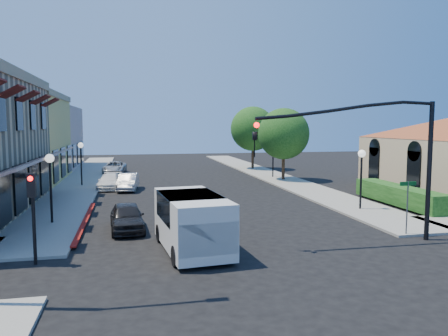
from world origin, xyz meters
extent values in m
plane|color=black|center=(0.00, 0.00, 0.00)|extent=(120.00, 120.00, 0.00)
cube|color=gray|center=(-8.75, 27.00, 0.06)|extent=(3.50, 50.00, 0.12)
cube|color=gray|center=(8.75, 27.00, 0.06)|extent=(3.50, 50.00, 0.12)
cube|color=maroon|center=(-6.90, 8.00, 0.00)|extent=(0.25, 10.00, 0.06)
cube|color=tan|center=(-10.65, 11.00, 7.80)|extent=(0.50, 18.20, 0.60)
cube|color=#561416|center=(-9.60, 11.00, 3.05)|extent=(1.75, 17.00, 0.67)
cube|color=#49120E|center=(-9.95, 7.40, 6.55)|extent=(1.02, 1.50, 0.60)
cube|color=#49120E|center=(-9.95, 10.80, 6.55)|extent=(1.02, 1.50, 0.60)
cube|color=#49120E|center=(-9.95, 14.20, 6.55)|extent=(1.02, 1.50, 0.60)
cube|color=#49120E|center=(-9.95, 17.60, 6.55)|extent=(1.02, 1.50, 0.60)
cube|color=black|center=(-10.45, 6.90, 1.60)|extent=(0.12, 2.60, 2.60)
cube|color=black|center=(-10.45, 10.30, 1.60)|extent=(0.12, 2.60, 2.60)
cube|color=black|center=(-10.45, 13.70, 1.60)|extent=(0.12, 2.60, 2.60)
cube|color=black|center=(-10.45, 17.10, 1.60)|extent=(0.12, 2.60, 2.60)
cube|color=tan|center=(-15.50, 26.00, 3.80)|extent=(10.00, 12.00, 7.60)
cube|color=#BD9B8F|center=(-15.50, 38.00, 3.50)|extent=(10.00, 12.00, 7.00)
cube|color=black|center=(14.45, 11.50, 1.80)|extent=(0.12, 1.40, 2.80)
cube|color=black|center=(14.45, 16.50, 1.80)|extent=(0.12, 1.40, 2.80)
cube|color=#133D11|center=(11.70, 9.00, 0.00)|extent=(1.40, 8.00, 1.10)
cylinder|color=#361F15|center=(8.80, 22.00, 1.05)|extent=(0.28, 0.28, 2.10)
sphere|color=#133D11|center=(8.80, 22.00, 4.20)|extent=(4.56, 4.56, 4.56)
cylinder|color=#361F15|center=(8.80, 32.00, 1.14)|extent=(0.28, 0.28, 2.27)
sphere|color=#133D11|center=(8.80, 32.00, 4.55)|extent=(4.94, 4.94, 4.94)
cylinder|color=black|center=(8.00, 1.50, 3.00)|extent=(0.20, 0.20, 6.00)
cylinder|color=black|center=(4.10, 1.50, 5.60)|extent=(7.80, 0.14, 0.14)
imported|color=black|center=(0.20, 1.50, 4.70)|extent=(0.20, 0.16, 1.00)
sphere|color=#FF0C0C|center=(0.20, 1.32, 5.00)|extent=(0.22, 0.22, 0.22)
cylinder|color=black|center=(-8.00, 1.50, 1.50)|extent=(0.12, 0.12, 3.00)
cube|color=black|center=(-8.00, 1.35, 2.90)|extent=(0.28, 0.22, 0.85)
sphere|color=#FF0C0C|center=(-8.00, 1.23, 3.15)|extent=(0.18, 0.18, 0.18)
cylinder|color=#595B5E|center=(7.50, 2.20, 1.25)|extent=(0.06, 0.06, 2.50)
cube|color=#0C591E|center=(7.50, 2.20, 2.40)|extent=(0.80, 0.04, 0.18)
cylinder|color=black|center=(-8.50, 8.00, 1.60)|extent=(0.12, 0.12, 3.20)
sphere|color=white|center=(-8.50, 8.00, 3.35)|extent=(0.44, 0.44, 0.44)
cylinder|color=black|center=(-8.50, 22.00, 1.60)|extent=(0.12, 0.12, 3.20)
sphere|color=white|center=(-8.50, 22.00, 3.35)|extent=(0.44, 0.44, 0.44)
cylinder|color=black|center=(8.50, 8.00, 1.60)|extent=(0.12, 0.12, 3.20)
sphere|color=white|center=(8.50, 8.00, 3.35)|extent=(0.44, 0.44, 0.44)
cylinder|color=black|center=(8.50, 24.00, 1.60)|extent=(0.12, 0.12, 3.20)
sphere|color=white|center=(8.50, 24.00, 3.35)|extent=(0.44, 0.44, 0.44)
cube|color=silver|center=(-2.24, 2.00, 1.21)|extent=(2.67, 5.25, 2.07)
cube|color=silver|center=(-2.03, -0.17, 1.09)|extent=(2.18, 0.89, 1.15)
cube|color=black|center=(-2.07, 0.23, 1.67)|extent=(1.96, 0.31, 1.03)
cube|color=black|center=(-2.28, 2.34, 1.72)|extent=(2.49, 3.19, 1.03)
cylinder|color=black|center=(-3.05, 0.19, 0.38)|extent=(0.36, 0.78, 0.76)
cylinder|color=black|center=(-3.38, 3.62, 0.38)|extent=(0.36, 0.78, 0.76)
cylinder|color=black|center=(-1.10, 0.38, 0.38)|extent=(0.36, 0.78, 0.76)
cylinder|color=black|center=(-1.44, 3.81, 0.38)|extent=(0.36, 0.78, 0.76)
imported|color=black|center=(-4.80, 6.00, 0.65)|extent=(1.75, 3.90, 1.30)
imported|color=#B7B9BD|center=(-4.80, 19.00, 0.64)|extent=(1.77, 4.00, 1.28)
imported|color=white|center=(-6.20, 20.00, 0.58)|extent=(2.04, 4.15, 1.16)
imported|color=#ADAFB3|center=(-6.20, 31.04, 0.62)|extent=(2.52, 4.67, 1.24)
camera|label=1|loc=(-4.57, -14.89, 5.03)|focal=35.00mm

